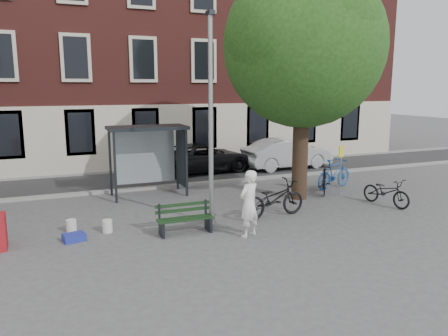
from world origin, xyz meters
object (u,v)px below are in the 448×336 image
bike_d (324,180)px  car_dark (203,158)px  bus_shelter (157,144)px  bike_b (334,174)px  bike_c (386,192)px  painter (249,204)px  car_silver (287,153)px  notice_sign (341,160)px  bike_a (274,199)px  bench (185,220)px  lamppost (211,130)px

bike_d → car_dark: (-2.90, 5.80, 0.17)m
bus_shelter → bike_b: (6.77, -1.75, -1.32)m
bike_b → bike_c: bearing=165.0°
painter → bike_b: painter is taller
bike_d → car_dark: 6.49m
bike_c → car_silver: size_ratio=0.40×
painter → bike_d: (4.83, 3.40, -0.41)m
car_dark → notice_sign: size_ratio=2.65×
bike_b → car_silver: 4.63m
bike_a → car_dark: (0.43, 7.86, 0.10)m
notice_sign → bike_b: bearing=41.6°
car_dark → car_silver: car_silver is taller
bench → bike_c: 7.28m
bike_b → car_dark: car_dark is taller
painter → bike_a: (1.50, 1.34, -0.34)m
bench → notice_sign: notice_sign is taller
lamppost → bike_c: bearing=-4.3°
bench → car_dark: bearing=68.4°
bike_d → car_dark: size_ratio=0.34×
bus_shelter → bike_c: size_ratio=1.56×
painter → notice_sign: 6.03m
bike_c → bike_a: bearing=164.8°
bike_d → car_silver: car_silver is taller
painter → car_silver: painter is taller
painter → car_dark: painter is taller
lamppost → bike_a: bearing=-6.5°
bench → bus_shelter: bearing=86.0°
bike_b → car_dark: size_ratio=0.41×
lamppost → notice_sign: (5.73, 1.40, -1.44)m
bus_shelter → bike_b: bearing=-14.5°
bike_b → bike_c: 2.83m
bike_c → notice_sign: notice_sign is taller
bus_shelter → painter: (1.11, -5.67, -1.00)m
lamppost → painter: size_ratio=3.32×
car_silver → painter: bearing=141.2°
painter → bike_b: size_ratio=0.92×
bike_c → car_silver: 7.44m
bike_b → bike_a: bearing=104.9°
bench → painter: bearing=-30.4°
bench → bike_c: bike_c is taller
bike_c → lamppost: bearing=163.8°
lamppost → bus_shelter: 4.24m
bus_shelter → car_silver: (7.28, 2.85, -1.17)m
notice_sign → bike_c: bearing=-98.5°
painter → bike_b: bearing=-170.8°
bike_a → car_dark: size_ratio=0.45×
bus_shelter → car_dark: (3.04, 3.53, -1.23)m
bus_shelter → bike_b: bus_shelter is taller
notice_sign → bike_a: bearing=179.3°
bike_b → car_silver: size_ratio=0.44×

